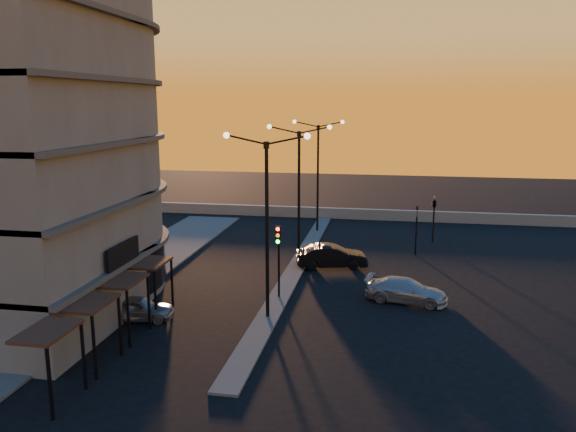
# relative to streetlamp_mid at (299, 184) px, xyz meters

# --- Properties ---
(ground) EXTENTS (120.00, 120.00, 0.00)m
(ground) POSITION_rel_streetlamp_mid_xyz_m (0.00, -10.00, -5.59)
(ground) COLOR black
(ground) RESTS_ON ground
(sidewalk_west) EXTENTS (5.00, 40.00, 0.12)m
(sidewalk_west) POSITION_rel_streetlamp_mid_xyz_m (-10.50, -6.00, -5.53)
(sidewalk_west) COLOR #50504D
(sidewalk_west) RESTS_ON ground
(median) EXTENTS (1.20, 36.00, 0.12)m
(median) POSITION_rel_streetlamp_mid_xyz_m (0.00, 0.00, -5.53)
(median) COLOR #50504D
(median) RESTS_ON ground
(parapet) EXTENTS (44.00, 0.50, 1.00)m
(parapet) POSITION_rel_streetlamp_mid_xyz_m (2.00, 16.00, -5.09)
(parapet) COLOR slate
(parapet) RESTS_ON ground
(building) EXTENTS (14.35, 17.08, 25.00)m
(building) POSITION_rel_streetlamp_mid_xyz_m (-14.00, -9.97, 6.32)
(building) COLOR #645F58
(building) RESTS_ON ground
(streetlamp_near) EXTENTS (4.32, 0.32, 9.51)m
(streetlamp_near) POSITION_rel_streetlamp_mid_xyz_m (0.00, -10.00, 0.00)
(streetlamp_near) COLOR black
(streetlamp_near) RESTS_ON ground
(streetlamp_mid) EXTENTS (4.32, 0.32, 9.51)m
(streetlamp_mid) POSITION_rel_streetlamp_mid_xyz_m (0.00, 0.00, 0.00)
(streetlamp_mid) COLOR black
(streetlamp_mid) RESTS_ON ground
(streetlamp_far) EXTENTS (4.32, 0.32, 9.51)m
(streetlamp_far) POSITION_rel_streetlamp_mid_xyz_m (0.00, 10.00, 0.00)
(streetlamp_far) COLOR black
(streetlamp_far) RESTS_ON ground
(traffic_light_main) EXTENTS (0.28, 0.44, 4.25)m
(traffic_light_main) POSITION_rel_streetlamp_mid_xyz_m (0.00, -7.13, -2.70)
(traffic_light_main) COLOR black
(traffic_light_main) RESTS_ON ground
(signal_east_a) EXTENTS (0.13, 0.16, 3.60)m
(signal_east_a) POSITION_rel_streetlamp_mid_xyz_m (8.00, 4.00, -3.66)
(signal_east_a) COLOR black
(signal_east_a) RESTS_ON ground
(signal_east_b) EXTENTS (0.42, 1.99, 3.60)m
(signal_east_b) POSITION_rel_streetlamp_mid_xyz_m (9.50, 8.00, -2.49)
(signal_east_b) COLOR black
(signal_east_b) RESTS_ON ground
(car_hatchback) EXTENTS (3.87, 2.07, 1.25)m
(car_hatchback) POSITION_rel_streetlamp_mid_xyz_m (-6.50, -11.42, -4.97)
(car_hatchback) COLOR #919498
(car_hatchback) RESTS_ON ground
(car_sedan) EXTENTS (4.97, 2.68, 1.56)m
(car_sedan) POSITION_rel_streetlamp_mid_xyz_m (2.31, -0.37, -4.82)
(car_sedan) COLOR black
(car_sedan) RESTS_ON ground
(car_wagon) EXTENTS (4.79, 2.68, 1.31)m
(car_wagon) POSITION_rel_streetlamp_mid_xyz_m (7.10, -6.23, -4.94)
(car_wagon) COLOR #AAADB2
(car_wagon) RESTS_ON ground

